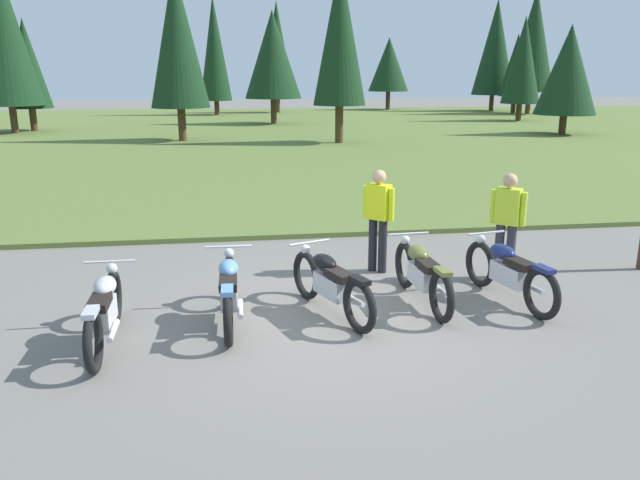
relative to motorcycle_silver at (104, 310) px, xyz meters
The scene contains 10 objects.
ground_plane 2.81m from the motorcycle_silver, 10.05° to the left, with size 140.00×140.00×0.00m, color slate.
grass_moorland 26.66m from the motorcycle_silver, 84.12° to the left, with size 80.00×44.00×0.10m, color #5B7033.
forest_treeline 35.99m from the motorcycle_silver, 73.23° to the left, with size 36.90×27.64×9.12m.
motorcycle_silver is the anchor object (origin of this frame).
motorcycle_sky_blue 1.54m from the motorcycle_silver, 18.34° to the left, with size 0.62×2.10×0.88m.
motorcycle_black 2.86m from the motorcycle_silver, 11.64° to the left, with size 0.93×2.00×0.88m.
motorcycle_olive 4.21m from the motorcycle_silver, 11.09° to the left, with size 0.62×2.10×0.88m.
motorcycle_navy 5.41m from the motorcycle_silver, ahead, with size 0.72×2.08×0.88m.
rider_with_back_turned 6.00m from the motorcycle_silver, 16.28° to the left, with size 0.45×0.40×1.67m.
rider_near_row_end 4.52m from the motorcycle_silver, 30.90° to the left, with size 0.43×0.41×1.67m.
Camera 1 is at (-1.20, -7.64, 3.15)m, focal length 34.92 mm.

